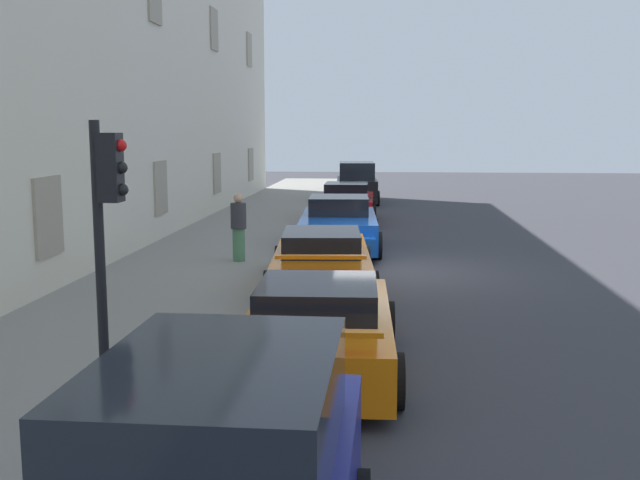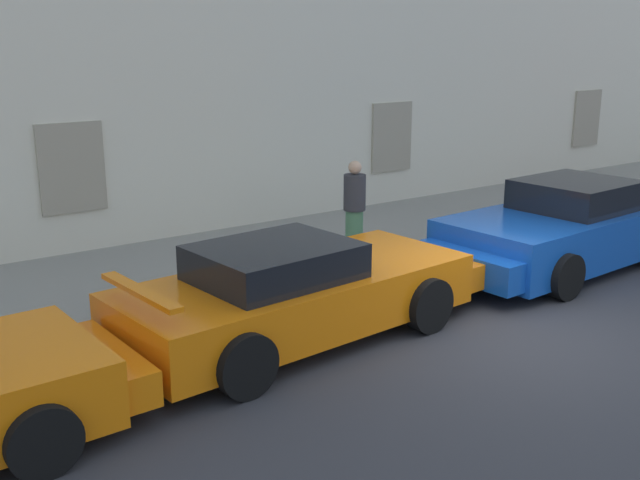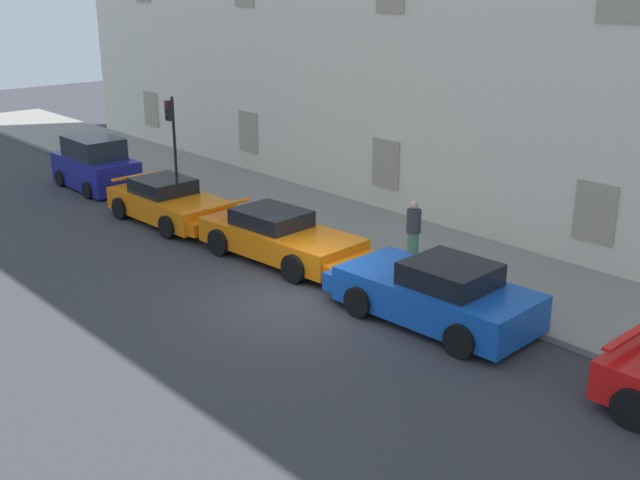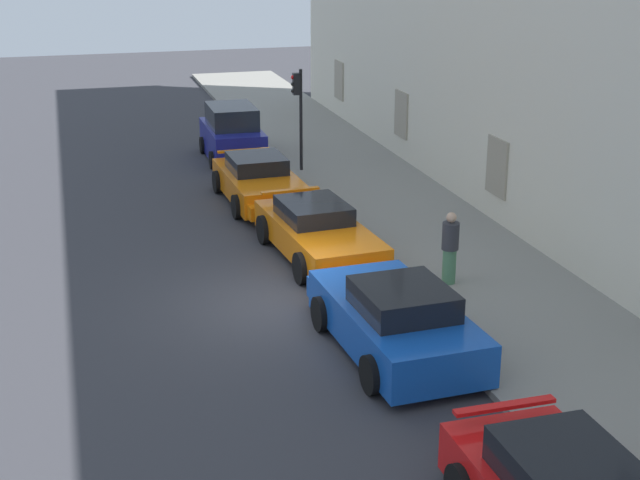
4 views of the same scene
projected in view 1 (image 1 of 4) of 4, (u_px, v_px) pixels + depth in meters
ground_plane at (390, 271)px, 17.08m from camera, size 80.00×80.00×0.00m
sidewalk at (203, 265)px, 17.45m from camera, size 60.00×4.15×0.14m
building_facade at (18, 16)px, 16.97m from camera, size 43.96×4.71×11.55m
sportscar_red_lead at (320, 327)px, 10.04m from camera, size 4.63×2.22×1.29m
sportscar_yellow_flank at (322, 262)px, 14.86m from camera, size 5.13×2.32×1.29m
sportscar_white_middle at (339, 228)px, 19.72m from camera, size 4.81×2.37×1.43m
sportscar_tail_end at (347, 204)px, 26.13m from camera, size 4.73×2.09×1.39m
hatchback_distant at (357, 184)px, 32.60m from camera, size 3.88×2.07×1.80m
traffic_light at (107, 224)px, 7.18m from camera, size 0.22×0.36×3.17m
pedestrian_admiring at (239, 227)px, 17.45m from camera, size 0.50×0.50×1.60m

